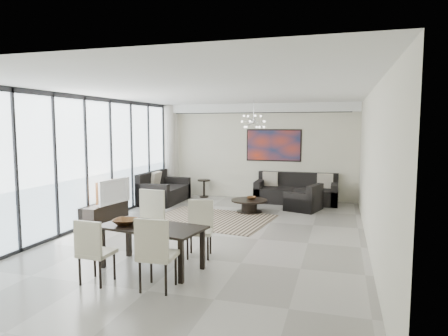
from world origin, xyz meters
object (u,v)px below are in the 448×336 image
at_px(tv_console, 105,213).
at_px(television, 111,191).
at_px(coffee_table, 249,205).
at_px(sofa_main, 296,193).
at_px(dining_table, 152,232).

xyz_separation_m(tv_console, television, (0.16, 0.04, 0.51)).
height_order(coffee_table, sofa_main, sofa_main).
height_order(sofa_main, tv_console, sofa_main).
distance_m(coffee_table, dining_table, 4.51).
bearing_deg(television, coffee_table, -45.31).
xyz_separation_m(sofa_main, tv_console, (-4.01, -3.70, -0.06)).
bearing_deg(dining_table, sofa_main, 75.62).
relative_size(television, dining_table, 0.57).
height_order(tv_console, television, television).
bearing_deg(tv_console, television, 15.07).
height_order(coffee_table, tv_console, tv_console).
distance_m(sofa_main, tv_console, 5.46).
relative_size(sofa_main, tv_console, 1.63).
bearing_deg(tv_console, coffee_table, 33.95).
height_order(coffee_table, television, television).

